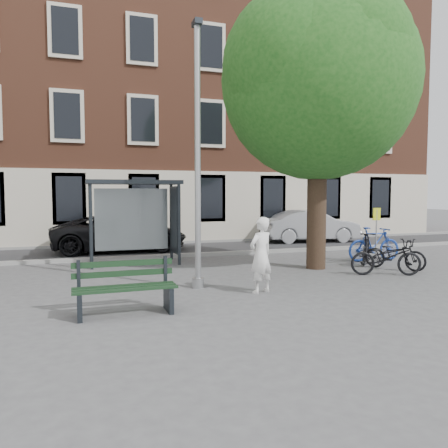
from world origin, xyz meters
name	(u,v)px	position (x,y,z in m)	size (l,w,h in m)	color
ground	(198,288)	(0.00, 0.00, 0.00)	(90.00, 90.00, 0.00)	#4C4C4F
road	(152,251)	(0.00, 7.00, 0.01)	(40.00, 4.00, 0.01)	#28282B
curb_near	(161,256)	(0.00, 5.00, 0.06)	(40.00, 0.25, 0.12)	gray
curb_far	(144,244)	(0.00, 9.00, 0.06)	(40.00, 0.25, 0.12)	gray
building_row	(131,99)	(0.00, 13.00, 7.00)	(30.00, 8.00, 14.00)	brown
lamppost	(198,169)	(0.00, 0.00, 2.78)	(0.28, 0.35, 6.11)	#9EA0A3
tree_right	(321,74)	(4.01, 1.38, 5.62)	(5.76, 5.60, 8.20)	black
bus_shelter	(146,203)	(-0.61, 4.11, 1.92)	(2.85, 1.45, 2.62)	#1E2328
painter	(261,255)	(1.20, -0.92, 0.85)	(0.62, 0.41, 1.69)	white
bench	(125,290)	(-1.85, -1.73, 0.44)	(1.87, 0.65, 0.96)	#1E2328
bike_a	(386,257)	(5.23, -0.07, 0.49)	(0.65, 1.87, 0.98)	black
bike_b	(374,244)	(6.50, 2.10, 0.56)	(0.53, 1.87, 1.13)	#1B3996
bike_c	(395,254)	(6.09, 0.61, 0.46)	(0.61, 1.75, 0.92)	black
bike_d	(366,248)	(5.93, 1.73, 0.49)	(0.46, 1.64, 0.98)	black
car_dark	(120,233)	(-1.16, 7.26, 0.70)	(2.34, 5.07, 1.41)	black
car_silver	(311,226)	(7.39, 7.81, 0.72)	(1.53, 4.39, 1.45)	#9D9EA4
notice_sign	(376,224)	(6.48, 1.98, 1.23)	(0.30, 0.06, 1.75)	#9EA0A3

